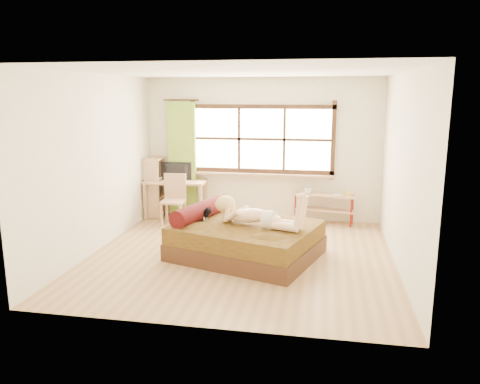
% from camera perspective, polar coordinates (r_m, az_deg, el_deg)
% --- Properties ---
extents(floor, '(4.50, 4.50, 0.00)m').
position_cam_1_polar(floor, '(7.12, 0.08, -7.78)').
color(floor, '#9E754C').
rests_on(floor, ground).
extents(ceiling, '(4.50, 4.50, 0.00)m').
position_cam_1_polar(ceiling, '(6.71, 0.08, 14.48)').
color(ceiling, white).
rests_on(ceiling, wall_back).
extents(wall_back, '(4.50, 0.00, 4.50)m').
position_cam_1_polar(wall_back, '(8.99, 2.65, 5.20)').
color(wall_back, silver).
rests_on(wall_back, floor).
extents(wall_front, '(4.50, 0.00, 4.50)m').
position_cam_1_polar(wall_front, '(4.63, -4.89, -1.23)').
color(wall_front, silver).
rests_on(wall_front, floor).
extents(wall_left, '(0.00, 4.50, 4.50)m').
position_cam_1_polar(wall_left, '(7.52, -17.08, 3.36)').
color(wall_left, silver).
rests_on(wall_left, floor).
extents(wall_right, '(0.00, 4.50, 4.50)m').
position_cam_1_polar(wall_right, '(6.76, 19.20, 2.32)').
color(wall_right, silver).
rests_on(wall_right, floor).
extents(window, '(2.80, 0.16, 1.46)m').
position_cam_1_polar(window, '(8.94, 2.63, 6.19)').
color(window, '#FFEDBF').
rests_on(window, wall_back).
extents(curtain, '(0.55, 0.10, 2.20)m').
position_cam_1_polar(curtain, '(9.24, -7.06, 4.04)').
color(curtain, olive).
rests_on(curtain, wall_back).
extents(bed, '(2.38, 2.12, 0.76)m').
position_cam_1_polar(bed, '(7.05, 0.41, -5.67)').
color(bed, '#35210F').
rests_on(bed, floor).
extents(woman, '(1.45, 0.80, 0.60)m').
position_cam_1_polar(woman, '(6.82, 1.96, -1.70)').
color(woman, beige).
rests_on(woman, bed).
extents(kitten, '(0.32, 0.20, 0.24)m').
position_cam_1_polar(kitten, '(7.18, -4.77, -2.51)').
color(kitten, black).
rests_on(kitten, bed).
extents(desk, '(1.22, 0.62, 0.74)m').
position_cam_1_polar(desk, '(9.18, -7.90, 0.78)').
color(desk, '#A37458').
rests_on(desk, floor).
extents(monitor, '(0.61, 0.12, 0.35)m').
position_cam_1_polar(monitor, '(9.18, -7.85, 2.51)').
color(monitor, black).
rests_on(monitor, desk).
extents(chair, '(0.44, 0.44, 0.93)m').
position_cam_1_polar(chair, '(8.84, -8.03, -0.50)').
color(chair, '#A37458').
rests_on(chair, floor).
extents(pipe_shelf, '(1.16, 0.46, 0.64)m').
position_cam_1_polar(pipe_shelf, '(8.89, 10.27, -1.18)').
color(pipe_shelf, '#A37458').
rests_on(pipe_shelf, floor).
extents(cup, '(0.16, 0.16, 0.11)m').
position_cam_1_polar(cup, '(8.85, 8.30, 0.18)').
color(cup, gray).
rests_on(cup, pipe_shelf).
extents(book, '(0.17, 0.22, 0.01)m').
position_cam_1_polar(book, '(8.86, 11.52, -0.23)').
color(book, gray).
rests_on(book, pipe_shelf).
extents(bookshelf, '(0.32, 0.53, 1.18)m').
position_cam_1_polar(bookshelf, '(9.39, -10.27, 0.66)').
color(bookshelf, '#A37458').
rests_on(bookshelf, floor).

